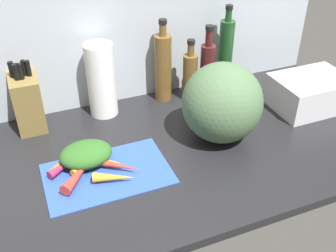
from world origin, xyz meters
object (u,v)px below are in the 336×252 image
carrot_5 (105,161)px  bottle_3 (225,54)px  carrot_3 (91,158)px  carrot_1 (114,177)px  carrot_4 (80,172)px  knife_block (27,101)px  bottle_2 (207,69)px  carrot_0 (66,159)px  paper_towel_roll (101,80)px  winter_squash (222,103)px  bottle_1 (190,76)px  dish_rack (310,92)px  carrot_2 (65,165)px  carrot_6 (114,165)px  cutting_board (107,173)px  bottle_0 (163,67)px

carrot_5 → bottle_3: bottle_3 is taller
carrot_3 → carrot_1: bearing=-71.0°
carrot_4 → knife_block: bearing=105.9°
carrot_1 → bottle_2: size_ratio=0.42×
carrot_0 → paper_towel_roll: bearing=53.1°
carrot_0 → carrot_1: bearing=-51.8°
winter_squash → knife_block: size_ratio=1.08×
carrot_3 → bottle_1: 53.75cm
carrot_1 → knife_block: (-19.11, 41.61, 7.88)cm
knife_block → dish_rack: 105.16cm
carrot_1 → bottle_3: bearing=34.8°
carrot_3 → winter_squash: winter_squash is taller
carrot_0 → carrot_2: 3.29cm
carrot_5 → winter_squash: 42.81cm
bottle_1 → knife_block: bearing=176.6°
carrot_5 → carrot_6: bearing=-51.3°
carrot_5 → winter_squash: bearing=1.9°
cutting_board → bottle_2: bottle_2 is taller
carrot_2 → dish_rack: 95.05cm
winter_squash → bottle_1: bearing=87.0°
carrot_5 → carrot_6: same height
cutting_board → carrot_4: bearing=172.7°
bottle_2 → bottle_1: bearing=175.6°
carrot_5 → bottle_2: (49.93, 29.08, 9.80)cm
carrot_6 → bottle_3: bearing=31.6°
bottle_1 → bottle_3: bottle_3 is taller
carrot_1 → carrot_5: 8.41cm
cutting_board → bottle_3: (59.99, 36.13, 14.82)cm
carrot_0 → knife_block: knife_block is taller
carrot_4 → bottle_2: size_ratio=0.58×
winter_squash → dish_rack: size_ratio=0.96×
cutting_board → bottle_2: 61.00cm
cutting_board → bottle_3: 71.58cm
winter_squash → paper_towel_roll: paper_towel_roll is taller
carrot_3 → carrot_6: 8.33cm
carrot_2 → paper_towel_roll: paper_towel_roll is taller
cutting_board → carrot_5: bearing=85.2°
winter_squash → carrot_6: bearing=-174.1°
carrot_1 → bottle_2: bottle_2 is taller
carrot_2 → bottle_3: 78.43cm
bottle_2 → dish_rack: (33.17, -22.64, -5.98)cm
cutting_board → bottle_1: bearing=37.6°
carrot_2 → bottle_1: bottle_1 is taller
carrot_0 → knife_block: size_ratio=0.64×
knife_block → carrot_1: bearing=-65.3°
dish_rack → bottle_2: bearing=145.7°
carrot_4 → carrot_3: bearing=50.5°
carrot_3 → bottle_0: 48.99cm
dish_rack → carrot_5: bearing=-175.6°
winter_squash → bottle_1: (1.47, 28.26, -3.40)cm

